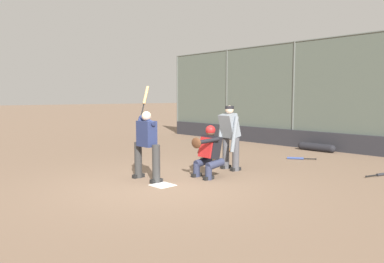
{
  "coord_description": "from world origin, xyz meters",
  "views": [
    {
      "loc": [
        -6.04,
        4.7,
        1.84
      ],
      "look_at": [
        0.19,
        -1.0,
        1.05
      ],
      "focal_mm": 35.0,
      "sensor_mm": 36.0,
      "label": 1
    }
  ],
  "objects_px": {
    "catcher_behind_plate": "(208,151)",
    "equipment_bag_dugout_side": "(316,147)",
    "umpire_home": "(230,136)",
    "fielding_glove_on_dirt": "(229,150)",
    "spare_bat_near_backstop": "(298,158)",
    "spare_bat_by_padding": "(382,174)",
    "batter_at_plate": "(147,143)"
  },
  "relations": [
    {
      "from": "spare_bat_near_backstop",
      "to": "equipment_bag_dugout_side",
      "type": "bearing_deg",
      "value": -109.46
    },
    {
      "from": "batter_at_plate",
      "to": "equipment_bag_dugout_side",
      "type": "relative_size",
      "value": 1.53
    },
    {
      "from": "catcher_behind_plate",
      "to": "fielding_glove_on_dirt",
      "type": "relative_size",
      "value": 3.72
    },
    {
      "from": "catcher_behind_plate",
      "to": "spare_bat_near_backstop",
      "type": "bearing_deg",
      "value": -88.67
    },
    {
      "from": "spare_bat_near_backstop",
      "to": "fielding_glove_on_dirt",
      "type": "bearing_deg",
      "value": -25.91
    },
    {
      "from": "umpire_home",
      "to": "equipment_bag_dugout_side",
      "type": "height_order",
      "value": "umpire_home"
    },
    {
      "from": "spare_bat_near_backstop",
      "to": "fielding_glove_on_dirt",
      "type": "relative_size",
      "value": 2.24
    },
    {
      "from": "catcher_behind_plate",
      "to": "spare_bat_near_backstop",
      "type": "xyz_separation_m",
      "value": [
        -0.05,
        -3.67,
        -0.58
      ]
    },
    {
      "from": "spare_bat_near_backstop",
      "to": "spare_bat_by_padding",
      "type": "xyz_separation_m",
      "value": [
        -2.58,
        0.55,
        0.0
      ]
    },
    {
      "from": "catcher_behind_plate",
      "to": "equipment_bag_dugout_side",
      "type": "relative_size",
      "value": 0.87
    },
    {
      "from": "catcher_behind_plate",
      "to": "equipment_bag_dugout_side",
      "type": "height_order",
      "value": "catcher_behind_plate"
    },
    {
      "from": "batter_at_plate",
      "to": "fielding_glove_on_dirt",
      "type": "height_order",
      "value": "batter_at_plate"
    },
    {
      "from": "umpire_home",
      "to": "equipment_bag_dugout_side",
      "type": "bearing_deg",
      "value": -80.56
    },
    {
      "from": "batter_at_plate",
      "to": "catcher_behind_plate",
      "type": "bearing_deg",
      "value": -120.08
    },
    {
      "from": "spare_bat_by_padding",
      "to": "catcher_behind_plate",
      "type": "bearing_deg",
      "value": 156.51
    },
    {
      "from": "spare_bat_by_padding",
      "to": "fielding_glove_on_dirt",
      "type": "height_order",
      "value": "fielding_glove_on_dirt"
    },
    {
      "from": "umpire_home",
      "to": "fielding_glove_on_dirt",
      "type": "distance_m",
      "value": 3.22
    },
    {
      "from": "batter_at_plate",
      "to": "fielding_glove_on_dirt",
      "type": "relative_size",
      "value": 6.53
    },
    {
      "from": "catcher_behind_plate",
      "to": "umpire_home",
      "type": "bearing_deg",
      "value": -73.7
    },
    {
      "from": "fielding_glove_on_dirt",
      "to": "equipment_bag_dugout_side",
      "type": "bearing_deg",
      "value": -129.69
    },
    {
      "from": "batter_at_plate",
      "to": "spare_bat_by_padding",
      "type": "xyz_separation_m",
      "value": [
        -3.34,
        -4.32,
        -0.79
      ]
    },
    {
      "from": "spare_bat_near_backstop",
      "to": "equipment_bag_dugout_side",
      "type": "distance_m",
      "value": 2.02
    },
    {
      "from": "umpire_home",
      "to": "equipment_bag_dugout_side",
      "type": "distance_m",
      "value": 4.66
    },
    {
      "from": "spare_bat_near_backstop",
      "to": "batter_at_plate",
      "type": "bearing_deg",
      "value": 47.39
    },
    {
      "from": "equipment_bag_dugout_side",
      "to": "umpire_home",
      "type": "bearing_deg",
      "value": 92.32
    },
    {
      "from": "umpire_home",
      "to": "equipment_bag_dugout_side",
      "type": "relative_size",
      "value": 1.19
    },
    {
      "from": "umpire_home",
      "to": "spare_bat_near_backstop",
      "type": "bearing_deg",
      "value": -89.6
    },
    {
      "from": "umpire_home",
      "to": "fielding_glove_on_dirt",
      "type": "bearing_deg",
      "value": -40.93
    },
    {
      "from": "batter_at_plate",
      "to": "catcher_behind_plate",
      "type": "height_order",
      "value": "batter_at_plate"
    },
    {
      "from": "spare_bat_by_padding",
      "to": "fielding_glove_on_dirt",
      "type": "bearing_deg",
      "value": 104.17
    },
    {
      "from": "catcher_behind_plate",
      "to": "spare_bat_by_padding",
      "type": "height_order",
      "value": "catcher_behind_plate"
    },
    {
      "from": "catcher_behind_plate",
      "to": "batter_at_plate",
      "type": "bearing_deg",
      "value": 61.76
    }
  ]
}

